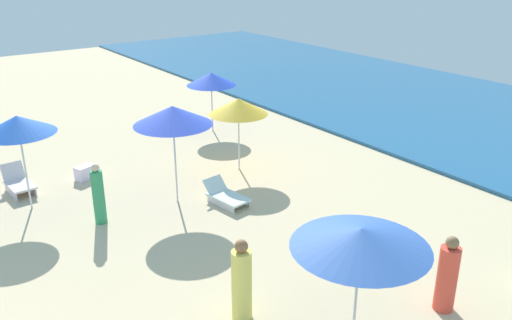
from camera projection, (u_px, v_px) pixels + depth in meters
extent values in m
cylinder|color=silver|center=(176.00, 164.00, 14.85)|extent=(0.05, 0.05, 2.27)
cone|color=blue|center=(173.00, 115.00, 14.34)|extent=(2.15, 2.15, 0.53)
cube|color=silver|center=(221.00, 204.00, 14.85)|extent=(1.11, 0.20, 0.19)
cube|color=silver|center=(236.00, 198.00, 15.22)|extent=(1.11, 0.20, 0.19)
cube|color=white|center=(228.00, 197.00, 14.99)|extent=(1.32, 0.85, 0.06)
cube|color=white|center=(215.00, 185.00, 15.30)|extent=(0.46, 0.69, 0.40)
cylinder|color=silver|center=(239.00, 142.00, 17.15)|extent=(0.05, 0.05, 1.86)
cone|color=yellow|center=(238.00, 106.00, 16.72)|extent=(1.86, 1.86, 0.50)
cylinder|color=silver|center=(212.00, 108.00, 20.89)|extent=(0.05, 0.05, 1.83)
cone|color=blue|center=(211.00, 79.00, 20.47)|extent=(1.91, 1.91, 0.49)
cylinder|color=silver|center=(356.00, 294.00, 9.53)|extent=(0.05, 0.05, 1.91)
cone|color=#355FB0|center=(361.00, 238.00, 9.12)|extent=(2.44, 2.44, 0.36)
cylinder|color=silver|center=(26.00, 172.00, 14.44)|extent=(0.05, 0.05, 2.18)
cone|color=blue|center=(18.00, 125.00, 13.95)|extent=(1.92, 1.92, 0.48)
cube|color=silver|center=(11.00, 192.00, 15.52)|extent=(1.04, 0.11, 0.25)
cube|color=silver|center=(30.00, 187.00, 15.85)|extent=(1.04, 0.11, 0.25)
cube|color=silver|center=(20.00, 185.00, 15.63)|extent=(1.20, 0.73, 0.06)
cube|color=silver|center=(13.00, 171.00, 15.92)|extent=(0.33, 0.64, 0.51)
cylinder|color=#F04C39|center=(447.00, 279.00, 10.43)|extent=(0.47, 0.47, 1.38)
sphere|color=#8D6A47|center=(452.00, 243.00, 10.14)|extent=(0.25, 0.25, 0.25)
cylinder|color=#359460|center=(99.00, 197.00, 13.80)|extent=(0.35, 0.35, 1.45)
sphere|color=beige|center=(95.00, 168.00, 13.50)|extent=(0.21, 0.21, 0.21)
cylinder|color=#ECDC63|center=(242.00, 285.00, 10.18)|extent=(0.49, 0.49, 1.46)
sphere|color=#92633F|center=(241.00, 246.00, 9.87)|extent=(0.26, 0.26, 0.26)
cube|color=white|center=(85.00, 173.00, 16.64)|extent=(0.53, 0.66, 0.44)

